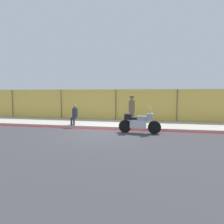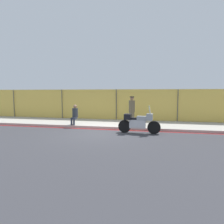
# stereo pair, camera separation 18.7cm
# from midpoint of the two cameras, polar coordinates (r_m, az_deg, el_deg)

# --- Properties ---
(ground_plane) EXTENTS (120.00, 120.00, 0.00)m
(ground_plane) POSITION_cam_midpoint_polar(r_m,az_deg,el_deg) (10.87, -3.68, -6.07)
(ground_plane) COLOR #38383D
(sidewalk) EXTENTS (32.88, 3.29, 0.16)m
(sidewalk) POSITION_cam_midpoint_polar(r_m,az_deg,el_deg) (13.57, -0.56, -3.40)
(sidewalk) COLOR #ADA89E
(sidewalk) RESTS_ON ground_plane
(curb_paint_stripe) EXTENTS (32.88, 0.18, 0.01)m
(curb_paint_stripe) POSITION_cam_midpoint_polar(r_m,az_deg,el_deg) (11.92, -2.30, -5.02)
(curb_paint_stripe) COLOR red
(curb_paint_stripe) RESTS_ON ground_plane
(storefront_fence) EXTENTS (31.24, 0.17, 2.44)m
(storefront_fence) POSITION_cam_midpoint_polar(r_m,az_deg,el_deg) (15.14, 0.80, 1.87)
(storefront_fence) COLOR gold
(storefront_fence) RESTS_ON ground_plane
(motorcycle) EXTENTS (2.28, 0.55, 1.50)m
(motorcycle) POSITION_cam_midpoint_polar(r_m,az_deg,el_deg) (10.87, 7.28, -2.87)
(motorcycle) COLOR black
(motorcycle) RESTS_ON ground_plane
(officer_standing) EXTENTS (0.41, 0.41, 1.78)m
(officer_standing) POSITION_cam_midpoint_polar(r_m,az_deg,el_deg) (13.22, 5.24, 0.66)
(officer_standing) COLOR brown
(officer_standing) RESTS_ON sidewalk
(person_seated_on_curb) EXTENTS (0.37, 0.65, 1.26)m
(person_seated_on_curb) POSITION_cam_midpoint_polar(r_m,az_deg,el_deg) (12.97, -11.04, -0.46)
(person_seated_on_curb) COLOR #2D3342
(person_seated_on_curb) RESTS_ON sidewalk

